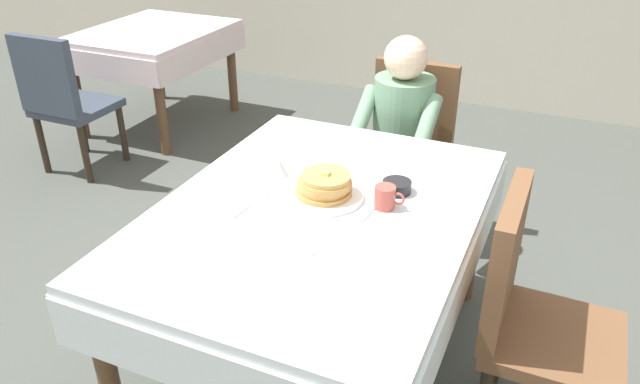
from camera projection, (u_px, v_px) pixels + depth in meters
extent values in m
plane|color=#474C47|center=(318.00, 359.00, 2.57)|extent=(14.00, 14.00, 0.00)
cube|color=silver|center=(318.00, 211.00, 2.23)|extent=(1.10, 1.50, 0.04)
cube|color=silver|center=(206.00, 374.00, 1.67)|extent=(1.10, 0.01, 0.18)
cube|color=silver|center=(383.00, 157.00, 2.89)|extent=(1.10, 0.01, 0.18)
cube|color=silver|center=(193.00, 207.00, 2.48)|extent=(0.01, 1.50, 0.18)
cube|color=silver|center=(468.00, 273.00, 2.08)|extent=(0.01, 1.50, 0.18)
cylinder|color=brown|center=(107.00, 372.00, 2.03)|extent=(0.07, 0.07, 0.70)
cylinder|color=brown|center=(287.00, 194.00, 3.11)|extent=(0.07, 0.07, 0.70)
cylinder|color=brown|center=(473.00, 235.00, 2.78)|extent=(0.07, 0.07, 0.70)
cube|color=brown|center=(400.00, 166.00, 3.23)|extent=(0.44, 0.44, 0.05)
cube|color=brown|center=(415.00, 106.00, 3.26)|extent=(0.44, 0.06, 0.48)
cylinder|color=#2D2319|center=(421.00, 226.00, 3.13)|extent=(0.04, 0.04, 0.40)
cylinder|color=#2D2319|center=(355.00, 211.00, 3.25)|extent=(0.04, 0.04, 0.40)
cylinder|color=#2D2319|center=(438.00, 195.00, 3.42)|extent=(0.04, 0.04, 0.40)
cylinder|color=#2D2319|center=(377.00, 183.00, 3.54)|extent=(0.04, 0.04, 0.40)
cylinder|color=gray|center=(402.00, 122.00, 3.09)|extent=(0.30, 0.30, 0.46)
sphere|color=beige|center=(406.00, 58.00, 2.91)|extent=(0.21, 0.21, 0.21)
cylinder|color=gray|center=(427.00, 124.00, 2.89)|extent=(0.08, 0.29, 0.23)
cylinder|color=gray|center=(364.00, 113.00, 3.00)|extent=(0.08, 0.29, 0.23)
cylinder|color=#383D51|center=(401.00, 219.00, 3.13)|extent=(0.10, 0.10, 0.45)
cylinder|color=#383D51|center=(372.00, 213.00, 3.19)|extent=(0.10, 0.10, 0.45)
cube|color=brown|center=(554.00, 340.00, 2.06)|extent=(0.44, 0.44, 0.05)
cube|color=brown|center=(505.00, 261.00, 2.00)|extent=(0.06, 0.44, 0.48)
cylinder|color=#2D2319|center=(599.00, 369.00, 2.25)|extent=(0.04, 0.04, 0.40)
cylinder|color=#2D2319|center=(500.00, 342.00, 2.38)|extent=(0.04, 0.04, 0.40)
cylinder|color=white|center=(325.00, 196.00, 2.27)|extent=(0.28, 0.28, 0.02)
cylinder|color=tan|center=(324.00, 192.00, 2.27)|extent=(0.21, 0.21, 0.02)
cylinder|color=tan|center=(323.00, 188.00, 2.26)|extent=(0.19, 0.19, 0.01)
cylinder|color=tan|center=(325.00, 184.00, 2.25)|extent=(0.21, 0.21, 0.01)
cylinder|color=tan|center=(325.00, 181.00, 2.24)|extent=(0.19, 0.19, 0.02)
cylinder|color=tan|center=(326.00, 177.00, 2.23)|extent=(0.18, 0.18, 0.02)
cube|color=#F4E072|center=(325.00, 173.00, 2.22)|extent=(0.03, 0.03, 0.01)
cylinder|color=#B24C42|center=(385.00, 197.00, 2.19)|extent=(0.08, 0.08, 0.08)
torus|color=#B24C42|center=(398.00, 199.00, 2.17)|extent=(0.05, 0.01, 0.05)
cylinder|color=black|center=(397.00, 187.00, 2.31)|extent=(0.11, 0.11, 0.04)
cone|color=silver|center=(279.00, 167.00, 2.42)|extent=(0.08, 0.08, 0.07)
cube|color=silver|center=(277.00, 190.00, 2.32)|extent=(0.02, 0.18, 0.00)
cube|color=silver|center=(371.00, 210.00, 2.19)|extent=(0.03, 0.20, 0.00)
cube|color=silver|center=(293.00, 249.00, 1.98)|extent=(0.15, 0.02, 0.00)
cube|color=white|center=(222.00, 206.00, 2.21)|extent=(0.18, 0.13, 0.01)
cube|color=silver|center=(152.00, 32.00, 4.53)|extent=(0.90, 1.10, 0.04)
cube|color=silver|center=(103.00, 67.00, 4.14)|extent=(0.90, 0.01, 0.18)
cube|color=silver|center=(196.00, 30.00, 5.03)|extent=(0.90, 0.01, 0.18)
cube|color=silver|center=(106.00, 40.00, 4.74)|extent=(0.01, 1.10, 0.18)
cube|color=silver|center=(206.00, 54.00, 4.42)|extent=(0.01, 1.10, 0.18)
cylinder|color=brown|center=(77.00, 92.00, 4.46)|extent=(0.07, 0.07, 0.70)
cylinder|color=brown|center=(161.00, 107.00, 4.20)|extent=(0.07, 0.07, 0.70)
cylinder|color=brown|center=(157.00, 59.00, 5.22)|extent=(0.07, 0.07, 0.70)
cylinder|color=brown|center=(232.00, 69.00, 4.95)|extent=(0.07, 0.07, 0.70)
cube|color=#384251|center=(77.00, 107.00, 3.99)|extent=(0.44, 0.44, 0.05)
cube|color=#384251|center=(45.00, 76.00, 3.70)|extent=(0.44, 0.06, 0.48)
cylinder|color=#2D2319|center=(82.00, 125.00, 4.31)|extent=(0.04, 0.04, 0.40)
cylinder|color=#2D2319|center=(123.00, 133.00, 4.18)|extent=(0.04, 0.04, 0.40)
cylinder|color=#2D2319|center=(42.00, 144.00, 4.02)|extent=(0.04, 0.04, 0.40)
cylinder|color=#2D2319|center=(85.00, 154.00, 3.89)|extent=(0.04, 0.04, 0.40)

